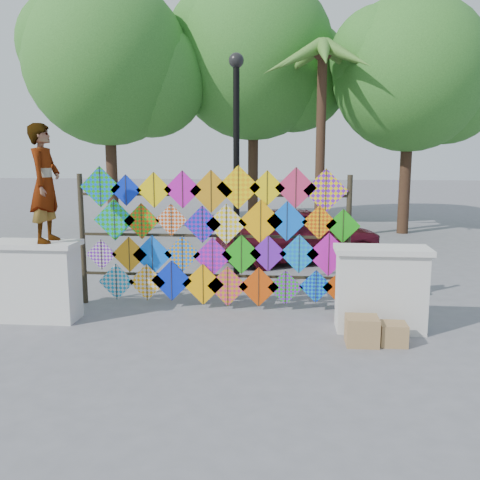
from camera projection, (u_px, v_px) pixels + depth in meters
The scene contains 13 objects.
ground at pixel (206, 320), 8.58m from camera, with size 80.00×80.00×0.00m, color gray.
parapet_left at pixel (36, 280), 8.52m from camera, with size 1.40×0.65×1.28m.
parapet_right at pixel (381, 288), 8.03m from camera, with size 1.40×0.65×1.28m.
kite_rack at pixel (218, 238), 9.07m from camera, with size 4.92×0.24×2.46m.
tree_west at pixel (111, 64), 16.93m from camera, with size 5.85×5.20×8.01m.
tree_mid at pixel (257, 59), 18.42m from camera, with size 6.30×5.60×8.61m.
tree_east at pixel (413, 75), 16.63m from camera, with size 5.40×4.80×7.42m.
palm_tree at pixel (322, 70), 15.39m from camera, with size 3.62×3.62×5.83m.
vendor_woman at pixel (45, 183), 8.24m from camera, with size 0.67×0.44×1.83m, color #99999E.
sedan at pixel (299, 234), 12.93m from camera, with size 1.62×4.03×1.37m, color #4C0D19.
lamppost at pixel (236, 150), 10.06m from camera, with size 0.28×0.28×4.46m.
cardboard_box_near at pixel (362, 331), 7.50m from camera, with size 0.45×0.40×0.40m, color #9E754C.
cardboard_box_far at pixel (393, 334), 7.50m from camera, with size 0.37×0.34×0.31m, color #9E754C.
Camera 1 is at (1.31, -8.15, 2.73)m, focal length 40.00 mm.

